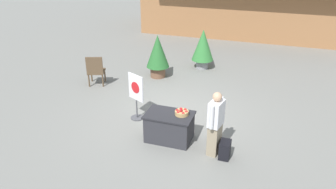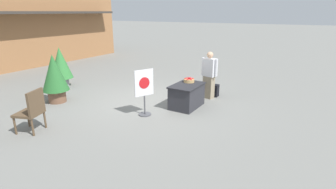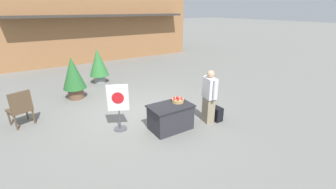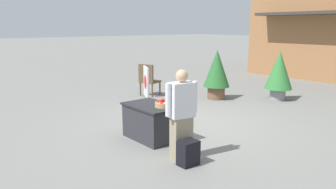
{
  "view_description": "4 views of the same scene",
  "coord_description": "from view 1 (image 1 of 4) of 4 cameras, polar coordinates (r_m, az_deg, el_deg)",
  "views": [
    {
      "loc": [
        2.51,
        -7.88,
        4.54
      ],
      "look_at": [
        0.08,
        -0.73,
        0.98
      ],
      "focal_mm": 35.0,
      "sensor_mm": 36.0,
      "label": 1
    },
    {
      "loc": [
        -6.58,
        -4.63,
        2.83
      ],
      "look_at": [
        -0.21,
        -0.87,
        0.48
      ],
      "focal_mm": 28.0,
      "sensor_mm": 36.0,
      "label": 2
    },
    {
      "loc": [
        -2.77,
        -5.9,
        3.17
      ],
      "look_at": [
        0.57,
        -0.68,
        0.79
      ],
      "focal_mm": 24.0,
      "sensor_mm": 36.0,
      "label": 3
    },
    {
      "loc": [
        5.49,
        -5.09,
        2.29
      ],
      "look_at": [
        0.19,
        -0.73,
        0.84
      ],
      "focal_mm": 35.0,
      "sensor_mm": 36.0,
      "label": 4
    }
  ],
  "objects": [
    {
      "name": "potted_plant_near_right",
      "position": [
        11.78,
        -1.81,
        7.09
      ],
      "size": [
        0.82,
        0.82,
        1.56
      ],
      "color": "brown",
      "rests_on": "ground_plane"
    },
    {
      "name": "person_visitor",
      "position": [
        7.49,
        8.27,
        -5.05
      ],
      "size": [
        0.34,
        0.6,
        1.58
      ],
      "rotation": [
        0.0,
        0.0,
        2.95
      ],
      "color": "gray",
      "rests_on": "ground_plane"
    },
    {
      "name": "display_table",
      "position": [
        8.15,
        0.23,
        -5.64
      ],
      "size": [
        1.17,
        0.77,
        0.72
      ],
      "color": "#2D2D33",
      "rests_on": "ground_plane"
    },
    {
      "name": "potted_plant_far_right",
      "position": [
        12.7,
        6.1,
        8.32
      ],
      "size": [
        0.84,
        0.84,
        1.53
      ],
      "color": "gray",
      "rests_on": "ground_plane"
    },
    {
      "name": "ground_plane",
      "position": [
        9.44,
        0.94,
        -3.54
      ],
      "size": [
        120.0,
        120.0,
        0.0
      ],
      "primitive_type": "plane",
      "color": "slate"
    },
    {
      "name": "apple_basket",
      "position": [
        7.93,
        2.4,
        -3.12
      ],
      "size": [
        0.33,
        0.33,
        0.16
      ],
      "color": "tan",
      "rests_on": "display_table"
    },
    {
      "name": "patio_chair",
      "position": [
        11.41,
        -12.5,
        4.29
      ],
      "size": [
        0.7,
        0.7,
        1.06
      ],
      "rotation": [
        0.0,
        0.0,
        1.92
      ],
      "color": "brown",
      "rests_on": "ground_plane"
    },
    {
      "name": "backpack",
      "position": [
        7.7,
        9.86,
        -9.43
      ],
      "size": [
        0.24,
        0.34,
        0.42
      ],
      "color": "black",
      "rests_on": "ground_plane"
    },
    {
      "name": "poster_board",
      "position": [
        8.97,
        -5.57,
        -0.12
      ],
      "size": [
        0.53,
        0.36,
        1.32
      ],
      "rotation": [
        0.0,
        0.0,
        -2.03
      ],
      "color": "#4C4C51",
      "rests_on": "ground_plane"
    }
  ]
}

